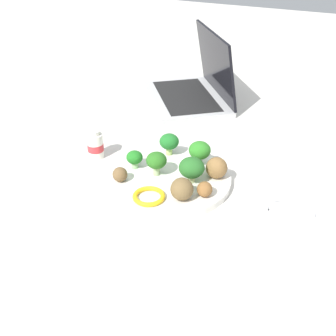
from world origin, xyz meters
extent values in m
plane|color=silver|center=(0.00, 0.00, 0.00)|extent=(4.00, 4.00, 0.00)
cylinder|color=white|center=(0.00, 0.00, 0.01)|extent=(0.28, 0.28, 0.02)
cylinder|color=#A0B981|center=(0.03, 0.01, 0.03)|extent=(0.01, 0.01, 0.02)
ellipsoid|color=#2A6A1F|center=(0.03, 0.01, 0.05)|extent=(0.05, 0.05, 0.04)
cylinder|color=#92CE82|center=(-0.05, -0.07, 0.03)|extent=(0.01, 0.01, 0.02)
ellipsoid|color=#2F7E25|center=(-0.05, -0.07, 0.05)|extent=(0.05, 0.05, 0.04)
cylinder|color=#A9BA7B|center=(-0.06, 0.00, 0.02)|extent=(0.02, 0.02, 0.01)
ellipsoid|color=#276325|center=(-0.06, 0.00, 0.05)|extent=(0.06, 0.06, 0.04)
cylinder|color=#A7CB6B|center=(0.04, -0.09, 0.02)|extent=(0.02, 0.02, 0.02)
ellipsoid|color=#206E28|center=(0.04, -0.09, 0.05)|extent=(0.05, 0.05, 0.04)
cylinder|color=#91BF83|center=(0.08, 0.00, 0.02)|extent=(0.02, 0.02, 0.01)
ellipsoid|color=#217321|center=(0.08, 0.00, 0.04)|extent=(0.04, 0.04, 0.03)
sphere|color=brown|center=(0.09, 0.06, 0.03)|extent=(0.03, 0.03, 0.03)
sphere|color=brown|center=(-0.10, -0.04, 0.04)|extent=(0.05, 0.05, 0.05)
sphere|color=brown|center=(-0.06, 0.07, 0.04)|extent=(0.05, 0.05, 0.05)
sphere|color=brown|center=(-0.10, 0.04, 0.03)|extent=(0.03, 0.03, 0.03)
torus|color=yellow|center=(0.00, 0.09, 0.02)|extent=(0.09, 0.09, 0.01)
cube|color=white|center=(-0.26, -0.01, 0.00)|extent=(0.18, 0.13, 0.01)
cube|color=silver|center=(-0.27, 0.00, 0.01)|extent=(0.09, 0.02, 0.01)
cube|color=silver|center=(-0.21, 0.01, 0.01)|extent=(0.03, 0.03, 0.01)
cube|color=silver|center=(-0.28, -0.03, 0.01)|extent=(0.09, 0.02, 0.01)
cube|color=silver|center=(-0.21, -0.03, 0.01)|extent=(0.06, 0.02, 0.01)
cylinder|color=white|center=(0.21, -0.03, 0.03)|extent=(0.04, 0.04, 0.06)
cylinder|color=red|center=(0.21, -0.03, 0.03)|extent=(0.04, 0.04, 0.02)
cylinder|color=silver|center=(0.21, -0.03, 0.07)|extent=(0.03, 0.03, 0.01)
cube|color=#B9B9B9|center=(0.14, -0.45, 0.01)|extent=(0.37, 0.39, 0.02)
cube|color=black|center=(0.14, -0.45, 0.02)|extent=(0.30, 0.32, 0.00)
cube|color=black|center=(0.07, -0.50, 0.11)|extent=(0.22, 0.28, 0.20)
camera|label=1|loc=(-0.33, 0.71, 0.52)|focal=44.73mm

